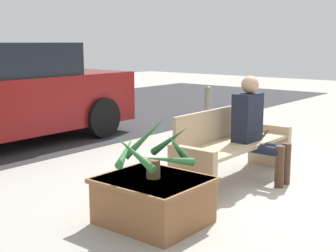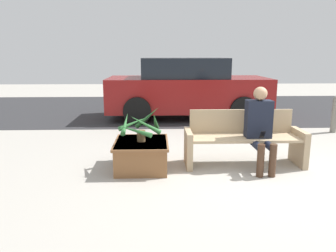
{
  "view_description": "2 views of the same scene",
  "coord_description": "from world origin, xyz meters",
  "px_view_note": "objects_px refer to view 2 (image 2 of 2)",
  "views": [
    {
      "loc": [
        -4.95,
        -2.24,
        1.64
      ],
      "look_at": [
        -0.93,
        0.98,
        0.71
      ],
      "focal_mm": 50.0,
      "sensor_mm": 36.0,
      "label": 1
    },
    {
      "loc": [
        -1.62,
        -4.41,
        1.72
      ],
      "look_at": [
        -1.44,
        0.58,
        0.62
      ],
      "focal_mm": 35.0,
      "sensor_mm": 36.0,
      "label": 2
    }
  ],
  "objects_px": {
    "bench": "(243,139)",
    "bollard_post": "(335,113)",
    "potted_plant": "(140,125)",
    "planter_box": "(142,154)",
    "person_seated": "(260,125)",
    "parked_car": "(187,89)"
  },
  "relations": [
    {
      "from": "person_seated",
      "to": "parked_car",
      "type": "height_order",
      "value": "parked_car"
    },
    {
      "from": "bench",
      "to": "parked_car",
      "type": "height_order",
      "value": "parked_car"
    },
    {
      "from": "person_seated",
      "to": "planter_box",
      "type": "height_order",
      "value": "person_seated"
    },
    {
      "from": "planter_box",
      "to": "bollard_post",
      "type": "xyz_separation_m",
      "value": [
        4.2,
        2.23,
        0.2
      ]
    },
    {
      "from": "person_seated",
      "to": "planter_box",
      "type": "xyz_separation_m",
      "value": [
        -1.8,
        0.05,
        -0.45
      ]
    },
    {
      "from": "planter_box",
      "to": "potted_plant",
      "type": "height_order",
      "value": "potted_plant"
    },
    {
      "from": "parked_car",
      "to": "bollard_post",
      "type": "xyz_separation_m",
      "value": [
        3.14,
        -1.88,
        -0.37
      ]
    },
    {
      "from": "potted_plant",
      "to": "bench",
      "type": "bearing_deg",
      "value": 5.67
    },
    {
      "from": "person_seated",
      "to": "planter_box",
      "type": "relative_size",
      "value": 1.34
    },
    {
      "from": "bollard_post",
      "to": "bench",
      "type": "bearing_deg",
      "value": -141.38
    },
    {
      "from": "planter_box",
      "to": "potted_plant",
      "type": "distance_m",
      "value": 0.45
    },
    {
      "from": "person_seated",
      "to": "potted_plant",
      "type": "distance_m",
      "value": 1.81
    },
    {
      "from": "bench",
      "to": "potted_plant",
      "type": "distance_m",
      "value": 1.65
    },
    {
      "from": "bench",
      "to": "parked_car",
      "type": "xyz_separation_m",
      "value": [
        -0.55,
        3.96,
        0.39
      ]
    },
    {
      "from": "bench",
      "to": "bollard_post",
      "type": "relative_size",
      "value": 2.26
    },
    {
      "from": "bench",
      "to": "bollard_post",
      "type": "distance_m",
      "value": 3.33
    },
    {
      "from": "bench",
      "to": "bollard_post",
      "type": "xyz_separation_m",
      "value": [
        2.6,
        2.08,
        0.02
      ]
    },
    {
      "from": "bollard_post",
      "to": "planter_box",
      "type": "bearing_deg",
      "value": -152.09
    },
    {
      "from": "bench",
      "to": "planter_box",
      "type": "height_order",
      "value": "bench"
    },
    {
      "from": "bench",
      "to": "planter_box",
      "type": "bearing_deg",
      "value": -174.6
    },
    {
      "from": "planter_box",
      "to": "parked_car",
      "type": "bearing_deg",
      "value": 75.53
    },
    {
      "from": "bollard_post",
      "to": "person_seated",
      "type": "bearing_deg",
      "value": -136.61
    }
  ]
}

